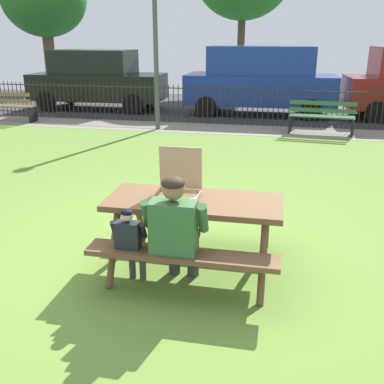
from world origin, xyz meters
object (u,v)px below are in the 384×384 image
at_px(child_at_table, 131,240).
at_px(parked_car_left, 261,79).
at_px(adult_at_table, 176,229).
at_px(lamp_post_walkway, 155,32).
at_px(picnic_table_foreground, 194,215).
at_px(park_bench_left, 7,107).
at_px(pizza_box_open, 177,190).
at_px(parked_car_far_left, 97,79).
at_px(park_bench_center, 322,118).

bearing_deg(child_at_table, parked_car_left, 86.81).
relative_size(adult_at_table, parked_car_left, 0.26).
height_order(lamp_post_walkway, parked_car_left, lamp_post_walkway).
height_order(picnic_table_foreground, park_bench_left, park_bench_left).
bearing_deg(child_at_table, pizza_box_open, 57.45).
distance_m(picnic_table_foreground, parked_car_far_left, 11.43).
xyz_separation_m(pizza_box_open, park_bench_left, (-6.85, 7.34, -0.45)).
bearing_deg(child_at_table, picnic_table_foreground, 46.26).
height_order(pizza_box_open, park_bench_left, pizza_box_open).
bearing_deg(parked_car_far_left, child_at_table, -65.38).
distance_m(parked_car_far_left, parked_car_left, 5.45).
bearing_deg(adult_at_table, park_bench_left, 131.58).
xyz_separation_m(adult_at_table, child_at_table, (-0.44, -0.03, -0.14)).
xyz_separation_m(adult_at_table, parked_car_far_left, (-5.30, 10.58, 0.35)).
bearing_deg(parked_car_left, park_bench_center, -58.03).
relative_size(pizza_box_open, park_bench_left, 0.31).
xyz_separation_m(parked_car_far_left, parked_car_left, (5.45, 0.00, 0.09)).
relative_size(park_bench_left, park_bench_center, 0.99).
bearing_deg(picnic_table_foreground, pizza_box_open, -177.03).
xyz_separation_m(adult_at_table, park_bench_center, (1.86, 7.84, -0.24)).
relative_size(pizza_box_open, lamp_post_walkway, 0.13).
height_order(adult_at_table, parked_car_left, parked_car_left).
bearing_deg(parked_car_far_left, parked_car_left, 0.00).
distance_m(lamp_post_walkway, parked_car_left, 4.12).
xyz_separation_m(child_at_table, lamp_post_walkway, (-1.92, 7.65, 1.94)).
relative_size(park_bench_left, parked_car_left, 0.35).
height_order(park_bench_left, lamp_post_walkway, lamp_post_walkway).
height_order(parked_car_far_left, parked_car_left, parked_car_left).
bearing_deg(park_bench_center, parked_car_far_left, 159.05).
height_order(park_bench_center, lamp_post_walkway, lamp_post_walkway).
bearing_deg(lamp_post_walkway, park_bench_left, 177.31).
height_order(pizza_box_open, parked_car_far_left, parked_car_far_left).
bearing_deg(picnic_table_foreground, park_bench_center, 76.25).
xyz_separation_m(park_bench_center, parked_car_left, (-1.71, 2.74, 0.68)).
height_order(child_at_table, park_bench_left, child_at_table).
distance_m(park_bench_left, parked_car_left, 7.65).
bearing_deg(adult_at_table, child_at_table, -176.05).
relative_size(adult_at_table, park_bench_left, 0.73).
distance_m(child_at_table, park_bench_center, 8.20).
bearing_deg(park_bench_left, parked_car_left, 21.11).
bearing_deg(park_bench_center, child_at_table, -106.33).
relative_size(child_at_table, lamp_post_walkway, 0.21).
bearing_deg(park_bench_left, adult_at_table, -48.42).
bearing_deg(parked_car_far_left, pizza_box_open, -62.75).
distance_m(park_bench_left, lamp_post_walkway, 5.03).
xyz_separation_m(park_bench_left, parked_car_far_left, (1.65, 2.74, 0.59)).
height_order(pizza_box_open, parked_car_left, parked_car_left).
relative_size(pizza_box_open, park_bench_center, 0.31).
bearing_deg(pizza_box_open, park_bench_center, 74.98).
xyz_separation_m(picnic_table_foreground, child_at_table, (-0.51, -0.53, -0.08)).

